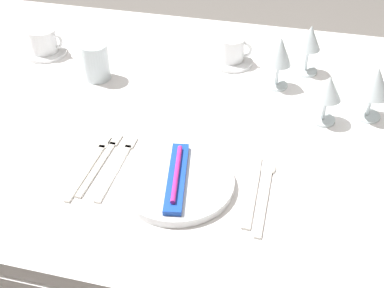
% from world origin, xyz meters
% --- Properties ---
extents(dining_table, '(1.80, 1.11, 0.74)m').
position_xyz_m(dining_table, '(0.00, 0.00, 0.66)').
color(dining_table, white).
rests_on(dining_table, ground).
extents(dinner_plate, '(0.24, 0.24, 0.02)m').
position_xyz_m(dinner_plate, '(0.00, -0.28, 0.75)').
color(dinner_plate, white).
rests_on(dinner_plate, dining_table).
extents(toothbrush_package, '(0.07, 0.21, 0.02)m').
position_xyz_m(toothbrush_package, '(0.00, -0.28, 0.77)').
color(toothbrush_package, blue).
rests_on(toothbrush_package, dinner_plate).
extents(fork_outer, '(0.02, 0.22, 0.00)m').
position_xyz_m(fork_outer, '(-0.14, -0.25, 0.74)').
color(fork_outer, beige).
rests_on(fork_outer, dining_table).
extents(fork_inner, '(0.02, 0.22, 0.00)m').
position_xyz_m(fork_inner, '(-0.18, -0.25, 0.74)').
color(fork_inner, beige).
rests_on(fork_inner, dining_table).
extents(fork_salad, '(0.02, 0.22, 0.00)m').
position_xyz_m(fork_salad, '(-0.20, -0.26, 0.74)').
color(fork_salad, beige).
rests_on(fork_salad, dining_table).
extents(dinner_knife, '(0.02, 0.22, 0.00)m').
position_xyz_m(dinner_knife, '(0.16, -0.26, 0.74)').
color(dinner_knife, beige).
rests_on(dinner_knife, dining_table).
extents(spoon_soup, '(0.03, 0.22, 0.01)m').
position_xyz_m(spoon_soup, '(0.18, -0.25, 0.74)').
color(spoon_soup, beige).
rests_on(spoon_soup, dining_table).
extents(saucer_left, '(0.13, 0.13, 0.01)m').
position_xyz_m(saucer_left, '(-0.54, 0.19, 0.74)').
color(saucer_left, white).
rests_on(saucer_left, dining_table).
extents(coffee_cup_left, '(0.11, 0.08, 0.07)m').
position_xyz_m(coffee_cup_left, '(-0.54, 0.19, 0.78)').
color(coffee_cup_left, white).
rests_on(coffee_cup_left, saucer_left).
extents(saucer_right, '(0.13, 0.13, 0.01)m').
position_xyz_m(saucer_right, '(0.01, 0.27, 0.74)').
color(saucer_right, white).
rests_on(saucer_right, dining_table).
extents(coffee_cup_right, '(0.10, 0.07, 0.07)m').
position_xyz_m(coffee_cup_right, '(0.02, 0.27, 0.78)').
color(coffee_cup_right, white).
rests_on(coffee_cup_right, saucer_right).
extents(wine_glass_centre, '(0.07, 0.07, 0.13)m').
position_xyz_m(wine_glass_centre, '(0.29, 0.03, 0.83)').
color(wine_glass_centre, silver).
rests_on(wine_glass_centre, dining_table).
extents(wine_glass_left, '(0.07, 0.07, 0.14)m').
position_xyz_m(wine_glass_left, '(0.23, 0.27, 0.84)').
color(wine_glass_left, silver).
rests_on(wine_glass_left, dining_table).
extents(wine_glass_right, '(0.08, 0.08, 0.14)m').
position_xyz_m(wine_glass_right, '(0.39, 0.08, 0.84)').
color(wine_glass_right, silver).
rests_on(wine_glass_right, dining_table).
extents(wine_glass_far, '(0.07, 0.07, 0.14)m').
position_xyz_m(wine_glass_far, '(0.16, 0.17, 0.84)').
color(wine_glass_far, silver).
rests_on(wine_glass_far, dining_table).
extents(drink_tumbler, '(0.07, 0.07, 0.10)m').
position_xyz_m(drink_tumbler, '(-0.33, 0.09, 0.78)').
color(drink_tumbler, silver).
rests_on(drink_tumbler, dining_table).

